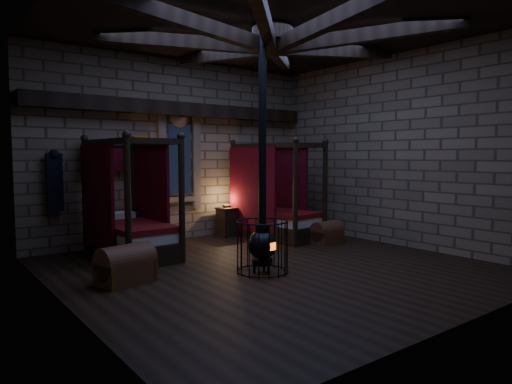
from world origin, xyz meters
TOP-DOWN VIEW (x-y plane):
  - room at (-0.00, 0.09)m, footprint 7.02×7.02m
  - bed_left at (-1.67, 2.35)m, footprint 1.23×2.23m
  - bed_right at (1.93, 2.26)m, footprint 1.38×2.28m
  - trunk_left at (-2.46, 0.57)m, footprint 0.93×0.70m
  - trunk_right at (2.38, 0.95)m, footprint 0.74×0.50m
  - nightstand_left at (-1.09, 3.14)m, footprint 0.57×0.55m
  - nightstand_right at (1.08, 3.07)m, footprint 0.46×0.45m
  - stove at (-0.39, -0.23)m, footprint 0.87×0.87m

SIDE VIEW (x-z plane):
  - trunk_right at x=2.38m, z-range -0.03..0.49m
  - trunk_left at x=-2.46m, z-range -0.03..0.58m
  - nightstand_right at x=1.08m, z-range -0.02..0.75m
  - nightstand_left at x=-1.09m, z-range -0.07..0.86m
  - bed_right at x=1.93m, z-range -0.57..1.69m
  - bed_left at x=-1.67m, z-range -0.58..1.71m
  - stove at x=-0.39m, z-range -1.45..2.60m
  - room at x=0.00m, z-range 1.60..5.89m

